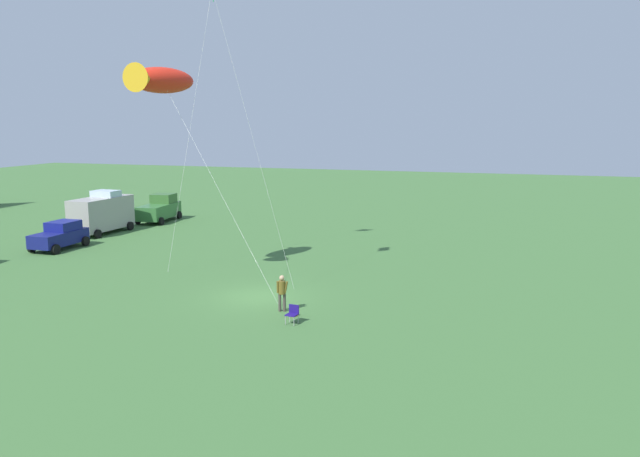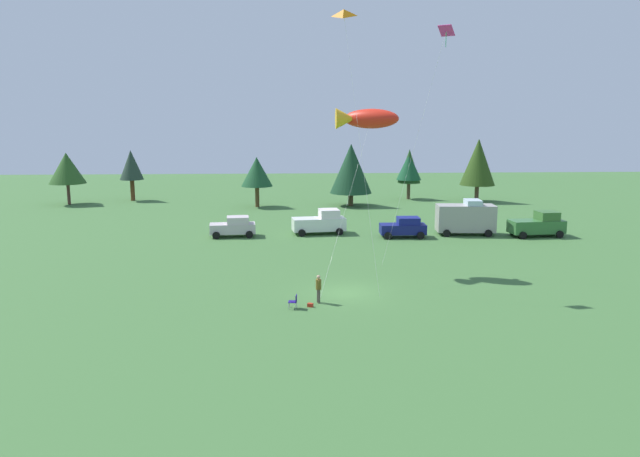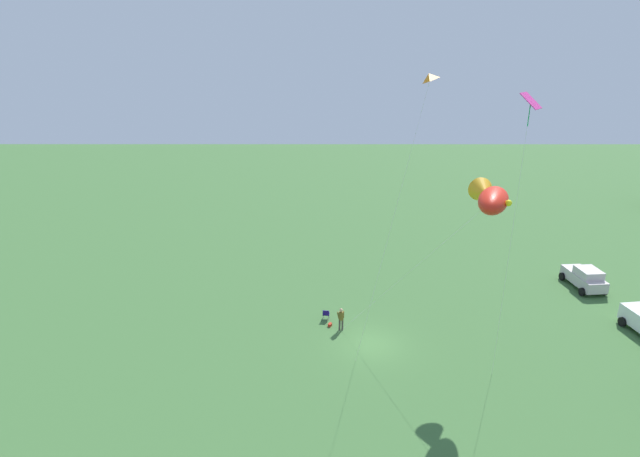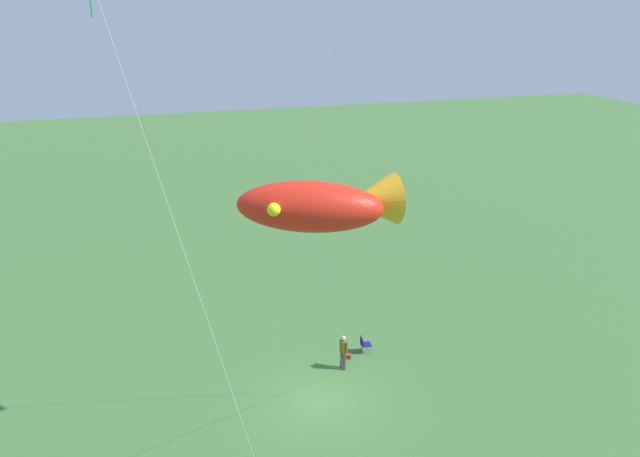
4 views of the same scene
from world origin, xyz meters
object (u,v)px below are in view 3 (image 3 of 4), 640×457
(backpack_on_grass, at_px, (330,325))
(kite_delta_orange, at_px, (428,78))
(person_kite_flyer, at_px, (341,317))
(car_silver_compact, at_px, (585,278))
(kite_diamond_rainbow, at_px, (529,115))
(kite_large_fish, at_px, (491,198))
(folding_chair, at_px, (326,314))

(backpack_on_grass, bearing_deg, kite_delta_orange, 66.58)
(person_kite_flyer, relative_size, backpack_on_grass, 5.44)
(car_silver_compact, height_order, kite_delta_orange, kite_delta_orange)
(kite_diamond_rainbow, distance_m, kite_delta_orange, 7.96)
(backpack_on_grass, height_order, kite_large_fish, kite_large_fish)
(folding_chair, xyz_separation_m, kite_diamond_rainbow, (10.57, 8.86, 15.87))
(car_silver_compact, xyz_separation_m, kite_delta_orange, (8.77, -16.31, 16.65))
(kite_diamond_rainbow, bearing_deg, car_silver_compact, 140.46)
(kite_large_fish, relative_size, kite_delta_orange, 0.65)
(backpack_on_grass, relative_size, kite_delta_orange, 0.02)
(backpack_on_grass, height_order, car_silver_compact, car_silver_compact)
(person_kite_flyer, relative_size, kite_delta_orange, 0.10)
(person_kite_flyer, bearing_deg, kite_delta_orange, -127.11)
(car_silver_compact, relative_size, kite_diamond_rainbow, 0.25)
(folding_chair, xyz_separation_m, car_silver_compact, (-5.43, 22.07, 0.46))
(kite_diamond_rainbow, bearing_deg, folding_chair, -140.00)
(kite_diamond_rainbow, bearing_deg, person_kite_flyer, -139.33)
(folding_chair, relative_size, kite_large_fish, 0.07)
(kite_large_fish, relative_size, kite_diamond_rainbow, 0.68)
(person_kite_flyer, distance_m, kite_diamond_rainbow, 19.44)
(folding_chair, relative_size, kite_diamond_rainbow, 0.05)
(folding_chair, height_order, kite_diamond_rainbow, kite_diamond_rainbow)
(person_kite_flyer, relative_size, folding_chair, 2.12)
(kite_large_fish, height_order, kite_delta_orange, kite_delta_orange)
(kite_large_fish, bearing_deg, kite_diamond_rainbow, -6.83)
(person_kite_flyer, relative_size, kite_large_fish, 0.15)
(car_silver_compact, bearing_deg, kite_large_fish, -55.02)
(folding_chair, distance_m, kite_large_fish, 15.10)
(person_kite_flyer, relative_size, car_silver_compact, 0.40)
(folding_chair, distance_m, car_silver_compact, 22.73)
(backpack_on_grass, bearing_deg, person_kite_flyer, 56.18)
(folding_chair, relative_size, backpack_on_grass, 2.56)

